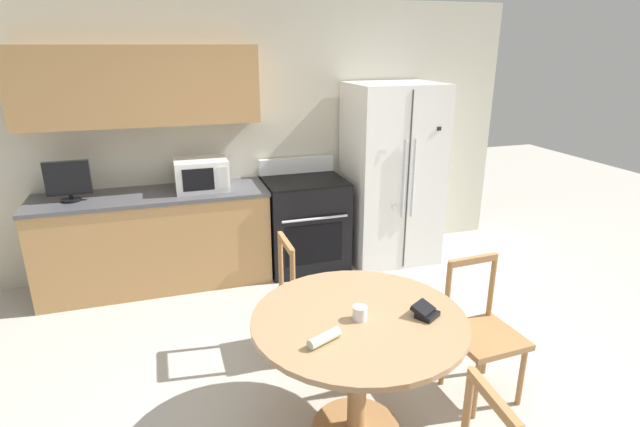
{
  "coord_description": "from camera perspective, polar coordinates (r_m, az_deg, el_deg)",
  "views": [
    {
      "loc": [
        -1.04,
        -2.3,
        2.19
      ],
      "look_at": [
        0.07,
        1.15,
        0.95
      ],
      "focal_mm": 28.0,
      "sensor_mm": 36.0,
      "label": 1
    }
  ],
  "objects": [
    {
      "name": "ground_plane",
      "position": [
        3.34,
        5.32,
        -22.16
      ],
      "size": [
        14.0,
        14.0,
        0.0
      ],
      "primitive_type": "plane",
      "color": "#B2ADA3"
    },
    {
      "name": "back_wall",
      "position": [
        5.0,
        -9.34,
        10.03
      ],
      "size": [
        5.2,
        0.44,
        2.6
      ],
      "color": "beige",
      "rests_on": "ground_plane"
    },
    {
      "name": "kitchen_counter",
      "position": [
        4.91,
        -18.22,
        -2.86
      ],
      "size": [
        2.08,
        0.64,
        0.9
      ],
      "color": "#AD7F4C",
      "rests_on": "ground_plane"
    },
    {
      "name": "refrigerator",
      "position": [
        5.19,
        8.15,
        4.47
      ],
      "size": [
        0.89,
        0.76,
        1.83
      ],
      "color": "white",
      "rests_on": "ground_plane"
    },
    {
      "name": "oven_range",
      "position": [
        5.05,
        -1.75,
        -1.07
      ],
      "size": [
        0.78,
        0.68,
        1.08
      ],
      "color": "black",
      "rests_on": "ground_plane"
    },
    {
      "name": "microwave",
      "position": [
        4.74,
        -13.41,
        4.36
      ],
      "size": [
        0.47,
        0.37,
        0.28
      ],
      "color": "white",
      "rests_on": "kitchen_counter"
    },
    {
      "name": "countertop_tv",
      "position": [
        4.76,
        -26.85,
        3.44
      ],
      "size": [
        0.36,
        0.16,
        0.35
      ],
      "color": "black",
      "rests_on": "kitchen_counter"
    },
    {
      "name": "dining_table",
      "position": [
        2.88,
        4.41,
        -14.3
      ],
      "size": [
        1.19,
        1.19,
        0.77
      ],
      "color": "#997551",
      "rests_on": "ground_plane"
    },
    {
      "name": "dining_chair_right",
      "position": [
        3.43,
        18.02,
        -12.92
      ],
      "size": [
        0.44,
        0.44,
        0.9
      ],
      "rotation": [
        0.0,
        0.0,
        3.19
      ],
      "color": "#9E7042",
      "rests_on": "ground_plane"
    },
    {
      "name": "dining_chair_far",
      "position": [
        3.69,
        -1.34,
        -9.53
      ],
      "size": [
        0.42,
        0.42,
        0.9
      ],
      "rotation": [
        0.0,
        0.0,
        4.71
      ],
      "color": "#9E7042",
      "rests_on": "ground_plane"
    },
    {
      "name": "candle_glass",
      "position": [
        2.76,
        4.58,
        -11.37
      ],
      "size": [
        0.08,
        0.08,
        0.08
      ],
      "color": "silver",
      "rests_on": "dining_table"
    },
    {
      "name": "folded_napkin",
      "position": [
        2.57,
        0.49,
        -14.07
      ],
      "size": [
        0.19,
        0.13,
        0.05
      ],
      "color": "beige",
      "rests_on": "dining_table"
    },
    {
      "name": "wallet",
      "position": [
        2.84,
        11.92,
        -10.93
      ],
      "size": [
        0.17,
        0.17,
        0.07
      ],
      "color": "black",
      "rests_on": "dining_table"
    }
  ]
}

